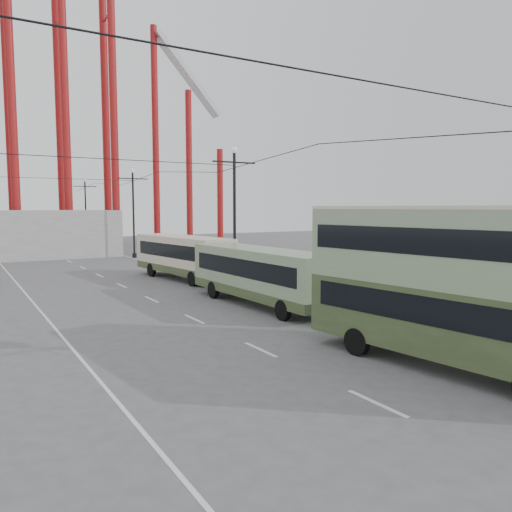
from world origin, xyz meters
TOP-DOWN VIEW (x-y plane):
  - ground at (0.00, 0.00)m, footprint 160.00×160.00m
  - road_markings at (-0.86, 19.70)m, footprint 12.52×120.00m
  - lamp_post_mid at (5.60, 18.00)m, footprint 3.20×0.44m
  - lamp_post_far at (5.60, 40.00)m, footprint 3.20×0.44m
  - lamp_post_distant at (5.60, 62.00)m, footprint 3.20×0.44m
  - roller_coaster at (-2.49, 56.89)m, footprint 52.95×5.00m
  - fairground_shed at (-6.00, 47.00)m, footprint 22.00×10.00m
  - double_decker_bus at (3.08, -1.00)m, footprint 3.78×10.21m
  - single_decker_green at (3.47, 11.27)m, footprint 2.82×10.97m
  - single_decker_cream at (3.80, 22.61)m, footprint 3.79×10.50m
  - pedestrian at (2.92, 8.32)m, footprint 0.64×0.43m

SIDE VIEW (x-z plane):
  - ground at x=0.00m, z-range 0.00..0.00m
  - road_markings at x=-0.86m, z-range 0.00..0.01m
  - pedestrian at x=2.92m, z-range 0.00..1.74m
  - single_decker_green at x=3.47m, z-range 0.20..3.28m
  - single_decker_cream at x=3.80m, z-range 0.20..3.40m
  - fairground_shed at x=-6.00m, z-range 0.00..5.00m
  - double_decker_bus at x=3.08m, z-range 0.32..5.68m
  - lamp_post_mid at x=5.60m, z-range 0.02..9.34m
  - lamp_post_far at x=5.60m, z-range 0.02..9.34m
  - lamp_post_distant at x=5.60m, z-range 0.02..9.34m
  - roller_coaster at x=-2.49m, z-range -4.82..50.66m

